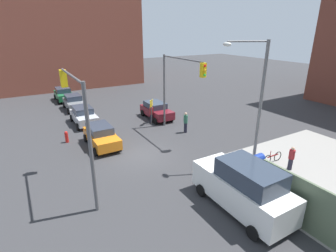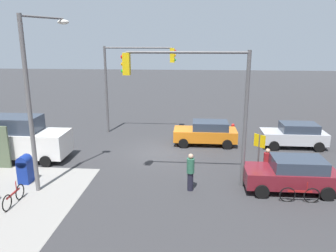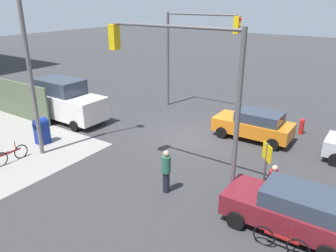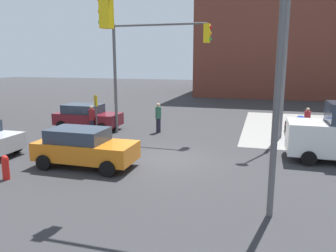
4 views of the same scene
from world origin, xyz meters
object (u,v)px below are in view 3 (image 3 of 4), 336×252
object	(u,v)px
pedestrian_waiting	(166,171)
pedestrian_walking_north	(273,185)
fire_hydrant	(302,126)
mailbox_blue	(42,130)
coupe_maroon	(291,209)
bicycle_leaning_on_fence	(11,155)
street_lamp_corner	(37,59)
sedan_orange	(254,124)
bicycle_at_crosswalk	(281,242)
traffic_signal_nw_corner	(182,76)
traffic_signal_se_corner	(193,43)
van_white_delivery	(65,101)

from	to	relation	value
pedestrian_waiting	pedestrian_walking_north	size ratio (longest dim) A/B	1.07
fire_hydrant	pedestrian_waiting	xyz separation A→B (m)	(3.00, 9.40, 0.47)
mailbox_blue	coupe_maroon	size ratio (longest dim) A/B	0.34
pedestrian_waiting	bicycle_leaning_on_fence	bearing A→B (deg)	117.99
street_lamp_corner	fire_hydrant	distance (m)	14.56
sedan_orange	bicycle_at_crosswalk	bearing A→B (deg)	115.68
pedestrian_waiting	traffic_signal_nw_corner	bearing A→B (deg)	-5.61
fire_hydrant	pedestrian_waiting	size ratio (longest dim) A/B	0.51
bicycle_at_crosswalk	street_lamp_corner	bearing A→B (deg)	-2.59
traffic_signal_se_corner	mailbox_blue	xyz separation A→B (m)	(3.72, 9.50, -3.86)
traffic_signal_se_corner	sedan_orange	bearing A→B (deg)	155.13
street_lamp_corner	traffic_signal_se_corner	bearing A→B (deg)	-104.48
street_lamp_corner	sedan_orange	distance (m)	11.60
fire_hydrant	bicycle_leaning_on_fence	xyz separation A→B (m)	(10.60, 11.40, -0.14)
mailbox_blue	pedestrian_waiting	world-z (taller)	pedestrian_waiting
street_lamp_corner	bicycle_at_crosswalk	size ratio (longest dim) A/B	4.57
sedan_orange	bicycle_at_crosswalk	distance (m)	8.86
traffic_signal_nw_corner	bicycle_at_crosswalk	xyz separation A→B (m)	(-4.56, 1.50, -4.31)
coupe_maroon	van_white_delivery	size ratio (longest dim) A/B	0.78
bicycle_at_crosswalk	traffic_signal_se_corner	bearing A→B (deg)	-48.53
traffic_signal_se_corner	coupe_maroon	bearing A→B (deg)	134.64
sedan_orange	pedestrian_walking_north	size ratio (longest dim) A/B	2.45
mailbox_blue	bicycle_at_crosswalk	bearing A→B (deg)	175.60
van_white_delivery	bicycle_at_crosswalk	xyz separation A→B (m)	(-14.90, 4.20, -0.93)
traffic_signal_nw_corner	mailbox_blue	world-z (taller)	traffic_signal_nw_corner
coupe_maroon	bicycle_at_crosswalk	xyz separation A→B (m)	(-0.06, 1.17, -0.50)
sedan_orange	bicycle_at_crosswalk	size ratio (longest dim) A/B	2.41
pedestrian_walking_north	bicycle_leaning_on_fence	xyz separation A→B (m)	(11.40, 3.40, -0.55)
mailbox_blue	pedestrian_waiting	distance (m)	8.20
traffic_signal_nw_corner	traffic_signal_se_corner	xyz separation A→B (m)	(4.72, -9.00, -0.03)
pedestrian_waiting	street_lamp_corner	bearing A→B (deg)	105.40
van_white_delivery	traffic_signal_se_corner	bearing A→B (deg)	-131.73
pedestrian_waiting	pedestrian_walking_north	distance (m)	4.05
mailbox_blue	pedestrian_walking_north	distance (m)	12.06
fire_hydrant	coupe_maroon	bearing A→B (deg)	100.91
pedestrian_waiting	coupe_maroon	bearing A→B (deg)	-72.32
van_white_delivery	pedestrian_waiting	xyz separation A→B (m)	(-10.10, 3.40, -0.32)
traffic_signal_se_corner	fire_hydrant	bearing A→B (deg)	177.70
mailbox_blue	bicycle_at_crosswalk	distance (m)	13.05
coupe_maroon	van_white_delivery	world-z (taller)	van_white_delivery
coupe_maroon	pedestrian_waiting	world-z (taller)	pedestrian_waiting
mailbox_blue	bicycle_at_crosswalk	size ratio (longest dim) A/B	0.82
street_lamp_corner	van_white_delivery	world-z (taller)	street_lamp_corner
pedestrian_walking_north	traffic_signal_nw_corner	bearing A→B (deg)	100.17
coupe_maroon	pedestrian_waiting	size ratio (longest dim) A/B	2.30
bicycle_at_crosswalk	pedestrian_walking_north	bearing A→B (deg)	-65.48
fire_hydrant	bicycle_leaning_on_fence	size ratio (longest dim) A/B	0.54
mailbox_blue	pedestrian_waiting	xyz separation A→B (m)	(-8.20, 0.20, 0.20)
street_lamp_corner	fire_hydrant	size ratio (longest dim) A/B	8.51
sedan_orange	bicycle_leaning_on_fence	world-z (taller)	sedan_orange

